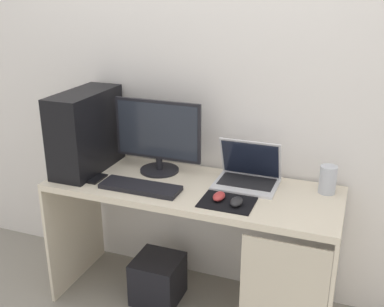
# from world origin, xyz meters

# --- Properties ---
(ground_plane) EXTENTS (8.00, 8.00, 0.00)m
(ground_plane) POSITION_xyz_m (0.00, 0.00, 0.00)
(ground_plane) COLOR gray
(wall_back) EXTENTS (4.00, 0.05, 2.60)m
(wall_back) POSITION_xyz_m (0.00, 0.32, 1.30)
(wall_back) COLOR silver
(wall_back) RESTS_ON ground_plane
(desk) EXTENTS (1.53, 0.56, 0.74)m
(desk) POSITION_xyz_m (0.02, -0.01, 0.60)
(desk) COLOR beige
(desk) RESTS_ON ground_plane
(pc_tower) EXTENTS (0.20, 0.48, 0.45)m
(pc_tower) POSITION_xyz_m (-0.64, 0.02, 0.97)
(pc_tower) COLOR black
(pc_tower) RESTS_ON desk
(monitor) EXTENTS (0.50, 0.22, 0.41)m
(monitor) POSITION_xyz_m (-0.24, 0.11, 0.95)
(monitor) COLOR black
(monitor) RESTS_ON desk
(laptop) EXTENTS (0.33, 0.25, 0.23)m
(laptop) POSITION_xyz_m (0.26, 0.13, 0.79)
(laptop) COLOR silver
(laptop) RESTS_ON desk
(speaker) EXTENTS (0.09, 0.09, 0.14)m
(speaker) POSITION_xyz_m (0.67, 0.16, 0.82)
(speaker) COLOR #B7BCC6
(speaker) RESTS_ON desk
(keyboard) EXTENTS (0.42, 0.14, 0.02)m
(keyboard) POSITION_xyz_m (-0.23, -0.14, 0.76)
(keyboard) COLOR black
(keyboard) RESTS_ON desk
(mousepad) EXTENTS (0.26, 0.20, 0.00)m
(mousepad) POSITION_xyz_m (0.23, -0.13, 0.75)
(mousepad) COLOR black
(mousepad) RESTS_ON desk
(mouse_left) EXTENTS (0.06, 0.10, 0.03)m
(mouse_left) POSITION_xyz_m (0.18, -0.12, 0.77)
(mouse_left) COLOR #B23333
(mouse_left) RESTS_ON mousepad
(mouse_right) EXTENTS (0.06, 0.10, 0.03)m
(mouse_right) POSITION_xyz_m (0.28, -0.14, 0.77)
(mouse_right) COLOR #232326
(mouse_right) RESTS_ON mousepad
(cell_phone) EXTENTS (0.07, 0.13, 0.01)m
(cell_phone) POSITION_xyz_m (-0.51, -0.11, 0.75)
(cell_phone) COLOR black
(cell_phone) RESTS_ON desk
(subwoofer) EXTENTS (0.26, 0.26, 0.26)m
(subwoofer) POSITION_xyz_m (-0.20, -0.03, 0.13)
(subwoofer) COLOR black
(subwoofer) RESTS_ON ground_plane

